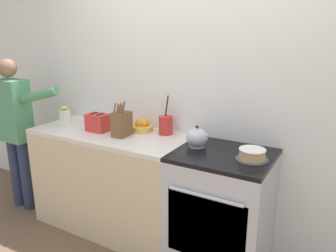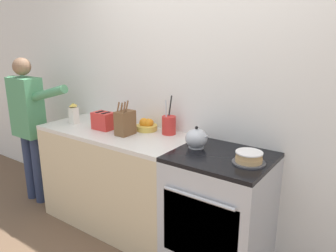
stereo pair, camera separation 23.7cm
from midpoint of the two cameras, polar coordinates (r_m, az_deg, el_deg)
wall_back at (r=2.71m, az=8.54°, el=5.98°), size 8.00×0.04×2.60m
counter_cabinet at (r=3.10m, az=-6.83°, el=-9.02°), size 1.42×0.61×0.92m
stove_range at (r=2.57m, az=11.56°, el=-14.71°), size 0.70×0.65×0.92m
layer_cake at (r=2.27m, az=16.86°, el=-5.38°), size 0.22×0.22×0.08m
tea_kettle at (r=2.48m, az=7.74°, el=-2.21°), size 0.21×0.17×0.17m
knife_block at (r=2.78m, az=-5.06°, el=0.57°), size 0.11×0.16×0.30m
utensil_crock at (r=2.79m, az=2.59°, el=0.17°), size 0.12×0.12×0.33m
fruit_bowl at (r=2.91m, az=-1.45°, el=0.11°), size 0.19×0.19×0.11m
toaster at (r=2.97m, az=-8.99°, el=0.88°), size 0.20×0.13×0.16m
milk_carton at (r=3.21m, az=-14.07°, el=2.04°), size 0.07×0.07×0.20m
person_baker at (r=3.60m, az=-21.42°, el=1.07°), size 0.90×0.20×1.53m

